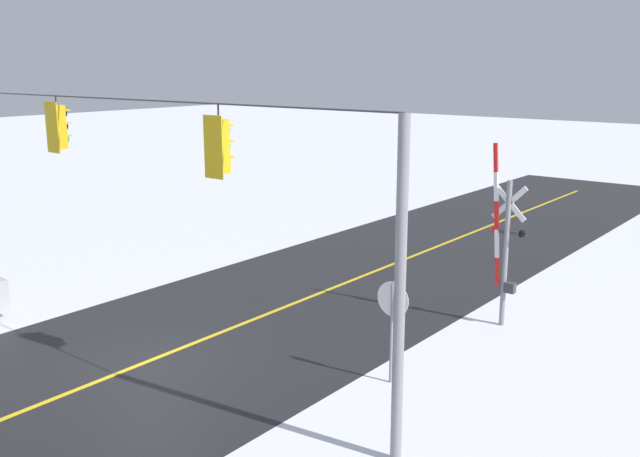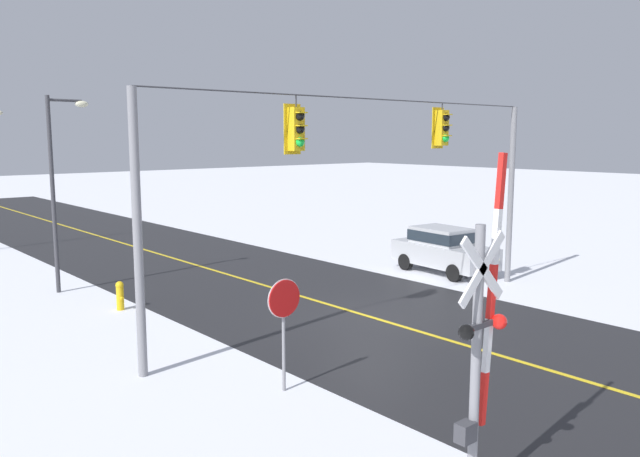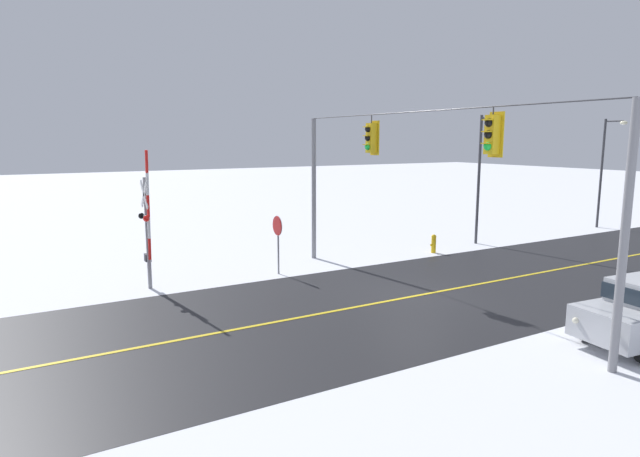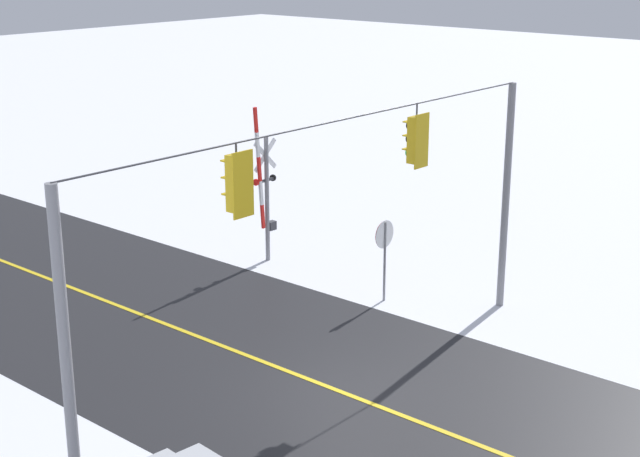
# 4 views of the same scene
# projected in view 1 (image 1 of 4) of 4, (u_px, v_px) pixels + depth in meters

# --- Properties ---
(ground_plane) EXTENTS (160.00, 160.00, 0.00)m
(ground_plane) POSITION_uv_depth(u_px,v_px,m) (148.00, 362.00, 17.07)
(ground_plane) COLOR white
(signal_span) EXTENTS (14.20, 0.47, 6.22)m
(signal_span) POSITION_uv_depth(u_px,v_px,m) (137.00, 194.00, 16.19)
(signal_span) COLOR gray
(signal_span) RESTS_ON ground
(stop_sign) EXTENTS (0.80, 0.09, 2.35)m
(stop_sign) POSITION_uv_depth(u_px,v_px,m) (393.00, 309.00, 15.60)
(stop_sign) COLOR gray
(stop_sign) RESTS_ON ground
(railroad_crossing) EXTENTS (1.00, 0.31, 4.95)m
(railroad_crossing) POSITION_uv_depth(u_px,v_px,m) (505.00, 242.00, 19.00)
(railroad_crossing) COLOR gray
(railroad_crossing) RESTS_ON ground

